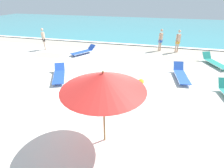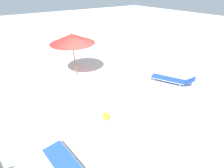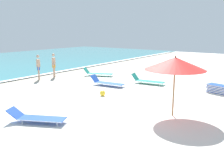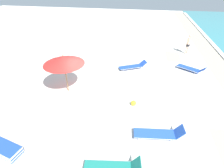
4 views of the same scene
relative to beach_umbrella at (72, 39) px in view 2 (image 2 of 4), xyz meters
The scene contains 4 objects.
ground_plane 2.82m from the beach_umbrella, 99.63° to the left, with size 60.00×60.00×0.16m.
beach_umbrella is the anchor object (origin of this frame).
sun_lounger_under_umbrella 5.77m from the beach_umbrella, 134.53° to the left, with size 1.52×2.25×0.52m.
beach_ball 4.76m from the beach_umbrella, 79.94° to the left, with size 0.30×0.30×0.30m.
Camera 2 is at (3.95, 7.01, 4.63)m, focal length 28.00 mm.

